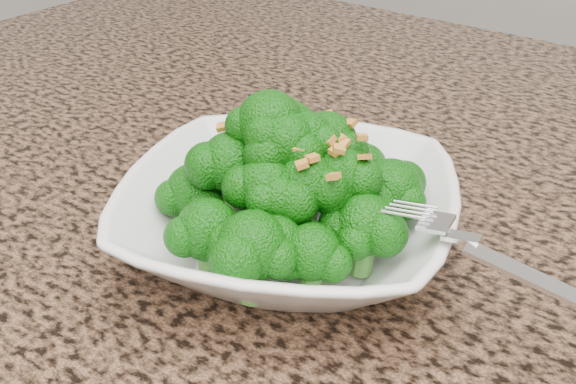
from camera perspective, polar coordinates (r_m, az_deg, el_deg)
The scene contains 5 objects.
granite_counter at distance 0.52m, azimuth 18.57°, elevation -8.78°, with size 1.64×1.04×0.03m, color brown.
bowl at distance 0.50m, azimuth 0.00°, elevation -2.12°, with size 0.23×0.23×0.06m, color white.
broccoli_pile at distance 0.47m, azimuth 0.00°, elevation 4.79°, with size 0.20×0.20×0.08m, color #11660B, non-canonical shape.
garlic_topping at distance 0.46m, azimuth 0.00°, elevation 9.55°, with size 0.12×0.12×0.01m, color gold, non-canonical shape.
fork at distance 0.43m, azimuth 14.03°, elevation -3.70°, with size 0.18×0.03×0.01m, color silver, non-canonical shape.
Camera 1 is at (0.10, -0.10, 1.20)m, focal length 45.00 mm.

